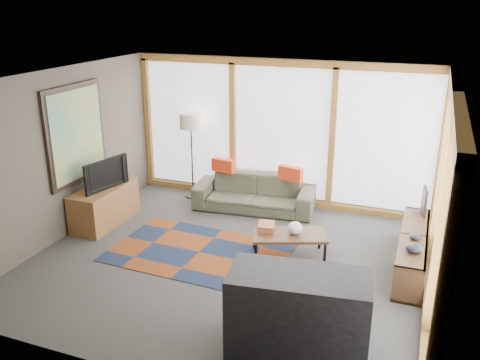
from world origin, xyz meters
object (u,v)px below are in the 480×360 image
at_px(sofa, 254,193).
at_px(television, 103,173).
at_px(coffee_table, 289,245).
at_px(bookshelf, 412,251).
at_px(floor_lamp, 192,156).
at_px(bar_counter, 298,313).
at_px(tv_console, 105,205).

height_order(sofa, television, television).
bearing_deg(coffee_table, bookshelf, 9.65).
height_order(floor_lamp, bookshelf, floor_lamp).
distance_m(sofa, bar_counter, 3.89).
height_order(sofa, tv_console, tv_console).
height_order(floor_lamp, bar_counter, floor_lamp).
bearing_deg(sofa, bar_counter, -69.88).
bearing_deg(sofa, television, -150.73).
xyz_separation_m(bookshelf, tv_console, (-4.86, -0.26, 0.07)).
height_order(bookshelf, tv_console, tv_console).
relative_size(bookshelf, television, 2.30).
bearing_deg(bar_counter, bookshelf, 57.98).
bearing_deg(coffee_table, bar_counter, -72.01).
relative_size(sofa, television, 2.41).
relative_size(floor_lamp, television, 1.84).
bearing_deg(bar_counter, tv_console, 144.09).
height_order(bookshelf, television, television).
relative_size(coffee_table, bar_counter, 0.73).
height_order(tv_console, bar_counter, bar_counter).
bearing_deg(bookshelf, floor_lamp, 161.48).
bearing_deg(sofa, coffee_table, -60.53).
xyz_separation_m(floor_lamp, coffee_table, (2.34, -1.64, -0.63)).
distance_m(floor_lamp, bookshelf, 4.28).
relative_size(coffee_table, tv_console, 0.83).
distance_m(bookshelf, tv_console, 4.87).
distance_m(floor_lamp, television, 1.81).
relative_size(television, bar_counter, 0.60).
bearing_deg(tv_console, bar_counter, -28.10).
bearing_deg(coffee_table, floor_lamp, 145.00).
bearing_deg(television, coffee_table, -76.23).
height_order(coffee_table, tv_console, tv_console).
bearing_deg(bookshelf, bar_counter, -114.21).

